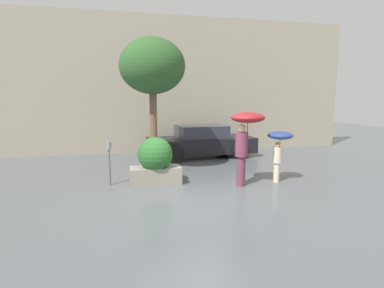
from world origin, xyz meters
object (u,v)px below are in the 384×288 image
object	(u,v)px
street_tree	(152,67)
parking_meter	(109,154)
person_adult	(245,130)
parked_car_near	(201,142)
person_child	(279,142)
planter_box	(155,161)

from	to	relation	value
street_tree	parking_meter	bearing A→B (deg)	-136.82
street_tree	person_adult	bearing A→B (deg)	-42.90
person_adult	parked_car_near	world-z (taller)	person_adult
person_adult	person_child	size ratio (longest dim) A/B	1.39
person_child	planter_box	bearing A→B (deg)	144.94
planter_box	person_adult	world-z (taller)	person_adult
planter_box	street_tree	xyz separation A→B (m)	(0.10, 1.44, 2.72)
planter_box	parked_car_near	size ratio (longest dim) A/B	0.32
planter_box	street_tree	bearing A→B (deg)	86.08
planter_box	street_tree	size ratio (longest dim) A/B	0.33
parking_meter	parked_car_near	bearing A→B (deg)	44.84
street_tree	planter_box	bearing A→B (deg)	-93.92
person_adult	parking_meter	distance (m)	3.82
person_adult	person_child	distance (m)	1.19
planter_box	person_adult	bearing A→B (deg)	-16.26
person_child	street_tree	xyz separation A→B (m)	(-3.42, 1.97, 2.22)
person_child	street_tree	distance (m)	4.53
planter_box	person_child	bearing A→B (deg)	-8.67
person_adult	street_tree	world-z (taller)	street_tree
street_tree	parked_car_near	bearing A→B (deg)	45.83
planter_box	street_tree	distance (m)	3.08
planter_box	person_child	xyz separation A→B (m)	(3.52, -0.54, 0.50)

